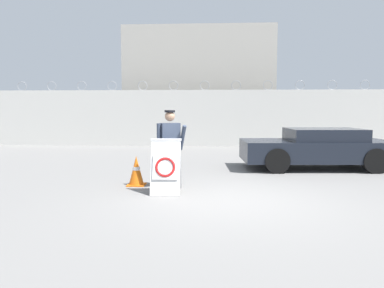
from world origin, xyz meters
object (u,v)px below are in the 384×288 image
at_px(parked_car_rear_sedan, 318,148).
at_px(traffic_cone_near, 136,171).
at_px(barricade_sign, 166,166).
at_px(security_guard, 170,145).

bearing_deg(parked_car_rear_sedan, traffic_cone_near, 26.63).
distance_m(barricade_sign, security_guard, 0.67).
relative_size(security_guard, traffic_cone_near, 2.54).
height_order(barricade_sign, security_guard, security_guard).
distance_m(barricade_sign, parked_car_rear_sedan, 5.49).
relative_size(security_guard, parked_car_rear_sedan, 0.39).
xyz_separation_m(traffic_cone_near, parked_car_rear_sedan, (4.98, 2.84, 0.29)).
bearing_deg(barricade_sign, parked_car_rear_sedan, 38.58).
relative_size(traffic_cone_near, parked_car_rear_sedan, 0.15).
bearing_deg(barricade_sign, security_guard, 85.23).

